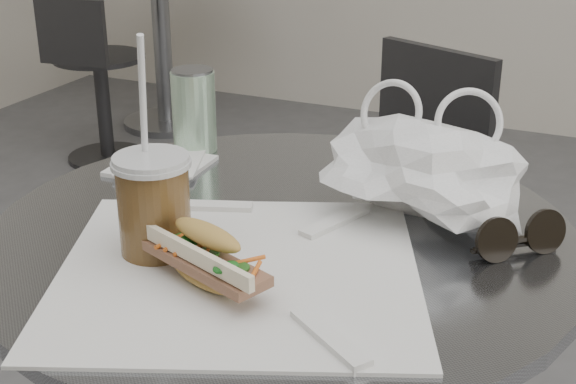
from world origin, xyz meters
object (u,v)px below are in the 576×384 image
at_px(iced_coffee, 154,204).
at_px(drink_can, 194,110).
at_px(bg_chair, 97,89).
at_px(sunglasses, 519,239).
at_px(chair_far, 387,235).
at_px(bg_table, 161,26).
at_px(banh_mi, 206,257).

distance_m(iced_coffee, drink_can, 0.37).
distance_m(bg_chair, sunglasses, 2.52).
bearing_deg(sunglasses, chair_far, 73.15).
height_order(bg_chair, sunglasses, sunglasses).
relative_size(bg_chair, drink_can, 5.18).
bearing_deg(bg_chair, bg_table, 86.64).
bearing_deg(chair_far, sunglasses, 140.74).
relative_size(bg_table, banh_mi, 3.35).
height_order(banh_mi, iced_coffee, iced_coffee).
bearing_deg(iced_coffee, banh_mi, -25.58).
xyz_separation_m(bg_chair, iced_coffee, (1.47, -1.80, 0.50)).
distance_m(bg_table, iced_coffee, 2.78).
bearing_deg(sunglasses, bg_table, 87.50).
bearing_deg(banh_mi, bg_chair, 151.54).
xyz_separation_m(sunglasses, drink_can, (-0.54, 0.16, 0.05)).
height_order(chair_far, drink_can, drink_can).
distance_m(banh_mi, iced_coffee, 0.11).
relative_size(banh_mi, sunglasses, 2.12).
xyz_separation_m(bg_table, sunglasses, (1.89, -2.15, 0.30)).
xyz_separation_m(bg_table, drink_can, (1.35, -1.99, 0.34)).
bearing_deg(iced_coffee, sunglasses, 23.89).
bearing_deg(banh_mi, sunglasses, 57.35).
distance_m(chair_far, drink_can, 0.77).
bearing_deg(iced_coffee, drink_can, 112.98).
xyz_separation_m(bg_table, iced_coffee, (1.49, -2.32, 0.34)).
bearing_deg(drink_can, chair_far, 75.68).
bearing_deg(drink_can, bg_table, 124.18).
xyz_separation_m(chair_far, sunglasses, (0.39, -0.76, 0.41)).
height_order(bg_table, banh_mi, banh_mi).
bearing_deg(banh_mi, bg_table, 145.00).
distance_m(banh_mi, drink_can, 0.45).
relative_size(iced_coffee, drink_can, 2.02).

